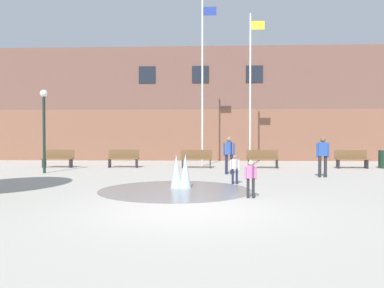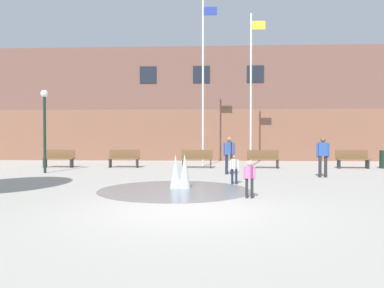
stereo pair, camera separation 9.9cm
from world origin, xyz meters
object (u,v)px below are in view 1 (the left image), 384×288
at_px(park_bench_left_of_flagpoles, 123,158).
at_px(lamp_post_left_lane, 44,118).
at_px(park_bench_far_left, 58,158).
at_px(park_bench_center, 196,158).
at_px(flagpole_right, 251,86).
at_px(trash_can, 384,159).
at_px(teen_by_trashcan, 323,154).
at_px(adult_near_bench, 229,152).
at_px(park_bench_under_right_flagpole, 263,159).
at_px(child_with_pink_shirt, 251,176).
at_px(park_bench_far_right, 352,159).
at_px(flagpole_left, 203,78).
at_px(child_in_fountain, 235,167).

bearing_deg(park_bench_left_of_flagpoles, lamp_post_left_lane, -132.34).
distance_m(park_bench_far_left, lamp_post_left_lane, 3.53).
xyz_separation_m(park_bench_center, flagpole_right, (2.86, 1.08, 3.83)).
relative_size(lamp_post_left_lane, trash_can, 4.04).
height_order(teen_by_trashcan, lamp_post_left_lane, lamp_post_left_lane).
bearing_deg(trash_can, lamp_post_left_lane, -168.86).
distance_m(park_bench_left_of_flagpoles, lamp_post_left_lane, 4.56).
relative_size(park_bench_far_left, park_bench_left_of_flagpoles, 1.00).
bearing_deg(lamp_post_left_lane, adult_near_bench, -1.13).
bearing_deg(lamp_post_left_lane, trash_can, 11.14).
xyz_separation_m(park_bench_under_right_flagpole, adult_near_bench, (-1.86, -3.10, 0.45)).
height_order(park_bench_under_right_flagpole, lamp_post_left_lane, lamp_post_left_lane).
relative_size(park_bench_far_left, child_with_pink_shirt, 1.62).
xyz_separation_m(park_bench_left_of_flagpoles, trash_can, (13.23, 0.10, -0.03)).
bearing_deg(trash_can, adult_near_bench, -157.44).
bearing_deg(park_bench_center, park_bench_far_right, 0.62).
distance_m(park_bench_left_of_flagpoles, flagpole_left, 5.95).
distance_m(flagpole_left, lamp_post_left_lane, 8.30).
relative_size(teen_by_trashcan, trash_can, 1.77).
distance_m(child_with_pink_shirt, flagpole_right, 10.99).
bearing_deg(park_bench_under_right_flagpole, trash_can, 2.03).
relative_size(child_with_pink_shirt, flagpole_left, 0.11).
distance_m(park_bench_under_right_flagpole, trash_can, 6.12).
distance_m(adult_near_bench, flagpole_right, 5.56).
distance_m(park_bench_far_right, adult_near_bench, 7.09).
relative_size(park_bench_center, adult_near_bench, 1.01).
bearing_deg(flagpole_left, teen_by_trashcan, -47.30).
height_order(park_bench_under_right_flagpole, trash_can, park_bench_under_right_flagpole).
bearing_deg(adult_near_bench, park_bench_far_right, -48.14).
distance_m(park_bench_left_of_flagpoles, trash_can, 13.23).
relative_size(park_bench_left_of_flagpoles, park_bench_under_right_flagpole, 1.00).
xyz_separation_m(teen_by_trashcan, flagpole_left, (-4.79, 5.19, 3.77)).
relative_size(park_bench_far_right, flagpole_left, 0.18).
distance_m(park_bench_center, flagpole_left, 4.37).
height_order(child_with_pink_shirt, lamp_post_left_lane, lamp_post_left_lane).
height_order(park_bench_left_of_flagpoles, park_bench_center, same).
relative_size(park_bench_under_right_flagpole, child_in_fountain, 1.62).
bearing_deg(adult_near_bench, flagpole_left, 30.60).
distance_m(park_bench_far_right, flagpole_right, 6.32).
bearing_deg(park_bench_far_left, park_bench_under_right_flagpole, 0.18).
bearing_deg(teen_by_trashcan, child_with_pink_shirt, 67.70).
distance_m(teen_by_trashcan, flagpole_right, 6.58).
bearing_deg(park_bench_left_of_flagpoles, teen_by_trashcan, -25.39).
xyz_separation_m(teen_by_trashcan, adult_near_bench, (-3.61, 0.99, 0.00)).
distance_m(child_with_pink_shirt, flagpole_left, 11.16).
distance_m(park_bench_far_right, child_in_fountain, 9.01).
height_order(park_bench_center, park_bench_far_right, same).
xyz_separation_m(child_with_pink_shirt, adult_near_bench, (-0.23, 6.08, 0.35)).
relative_size(flagpole_left, flagpole_right, 1.10).
relative_size(child_in_fountain, flagpole_left, 0.11).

